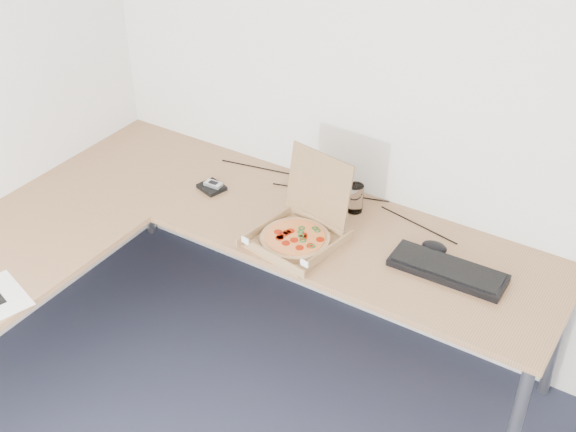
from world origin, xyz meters
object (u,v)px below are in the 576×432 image
Objects in this scene: pizza_box at (298,234)px; wallet at (212,187)px; keyboard at (448,270)px; desk at (179,246)px; drinking_glass at (355,198)px.

pizza_box is 0.59m from wallet.
pizza_box reaches higher than keyboard.
drinking_glass is at bearing 48.97° from desk.
desk is 18.59× the size of drinking_glass.
pizza_box is 3.28× the size of wallet.
drinking_glass is at bearing 158.25° from keyboard.
pizza_box is 0.36m from drinking_glass.
wallet is (-0.57, 0.14, -0.03)m from pizza_box.
desk is at bearing -131.03° from drinking_glass.
keyboard is (0.54, -0.20, -0.05)m from drinking_glass.
drinking_glass is (0.54, 0.62, 0.10)m from desk.
desk is 5.24× the size of keyboard.
drinking_glass is 0.70m from wallet.
wallet is at bearing 176.15° from pizza_box.
desk is 20.89× the size of wallet.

